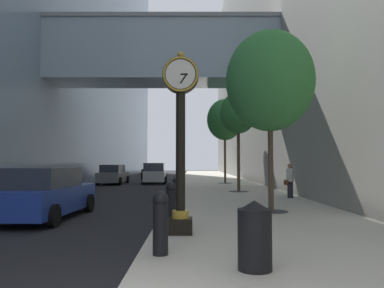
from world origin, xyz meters
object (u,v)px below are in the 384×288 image
Objects in this scene: street_clock at (181,133)px; street_tree_mid_near at (239,114)px; street_tree_near at (270,81)px; street_tree_mid_far at (225,120)px; bollard_nearest at (161,221)px; bollard_third at (177,192)px; bollard_second at (172,202)px; car_blue_near at (47,194)px; trash_bin at (255,234)px; bollard_fourth at (180,186)px; car_silver_mid at (156,174)px; car_grey_far at (114,175)px; pedestrian_walking at (291,180)px; car_black_trailing at (153,171)px.

street_clock is 0.75× the size of street_tree_mid_near.
street_tree_mid_far reaches higher than street_tree_near.
bollard_nearest and bollard_third have the same top height.
bollard_second is (0.00, 3.26, 0.00)m from bollard_nearest.
car_blue_near reaches higher than bollard_third.
street_tree_mid_far is at bearing 86.00° from trash_bin.
street_tree_near is (3.19, 2.56, 3.79)m from bollard_second.
bollard_nearest and bollard_fourth have the same top height.
car_silver_mid is 0.95× the size of car_grey_far.
pedestrian_walking reaches higher than car_black_trailing.
street_tree_mid_far reaches higher than car_grey_far.
car_grey_far is at bearing -100.72° from car_black_trailing.
car_grey_far is 11.16m from car_black_trailing.
street_clock is 3.78× the size of bollard_nearest.
street_tree_near reaches higher than pedestrian_walking.
pedestrian_walking is at bearing 38.89° from bollard_third.
bollard_nearest is at bearing -97.88° from street_tree_mid_far.
car_silver_mid is (-2.58, 21.85, 0.11)m from bollard_second.
pedestrian_walking is at bearing 30.97° from car_blue_near.
car_black_trailing reaches higher than bollard_nearest.
street_tree_mid_near is 8.64m from street_tree_mid_far.
bollard_second is at bearing -83.06° from car_black_trailing.
street_tree_mid_far is (3.19, 13.27, 4.46)m from bollard_fourth.
street_tree_mid_far is at bearing 90.00° from street_tree_mid_near.
street_clock is at bearing -97.84° from street_tree_mid_far.
street_tree_mid_far is at bearing 68.02° from car_blue_near.
bollard_nearest is at bearing -90.00° from bollard_third.
pedestrian_walking is at bearing 64.43° from bollard_nearest.
bollard_third reaches higher than trash_bin.
bollard_second is at bearing -99.16° from street_tree_mid_far.
street_tree_near reaches higher than car_black_trailing.
car_grey_far is 0.97× the size of car_black_trailing.
pedestrian_walking is 17.43m from car_grey_far.
bollard_second is at bearing -124.63° from pedestrian_walking.
car_black_trailing is (-7.06, 29.25, -3.68)m from street_tree_near.
car_blue_near is at bearing -94.16° from car_silver_mid.
pedestrian_walking is at bearing -50.74° from car_grey_far.
bollard_third is (-0.29, 4.54, -1.73)m from street_clock.
street_tree_near is at bearing -90.00° from street_tree_mid_far.
car_silver_mid is (1.45, 19.96, 0.05)m from car_blue_near.
street_tree_mid_near is at bearing 52.12° from car_blue_near.
car_black_trailing is at bearing 97.17° from street_clock.
trash_bin is at bearing -103.96° from street_tree_near.
street_tree_near is 6.26m from pedestrian_walking.
street_tree_mid_near is at bearing 90.00° from street_tree_near.
car_grey_far is (-5.95, 17.59, 0.05)m from bollard_third.
pedestrian_walking reaches higher than bollard_fourth.
street_tree_mid_near reaches higher than trash_bin.
bollard_nearest is 0.17× the size of street_tree_mid_far.
bollard_second is at bearing 90.00° from bollard_nearest.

